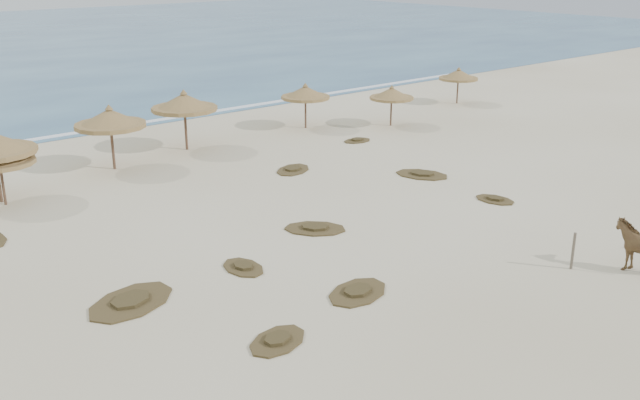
{
  "coord_description": "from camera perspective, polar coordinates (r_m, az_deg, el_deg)",
  "views": [
    {
      "loc": [
        -14.62,
        -14.07,
        9.85
      ],
      "look_at": [
        1.29,
        5.0,
        1.26
      ],
      "focal_mm": 40.0,
      "sensor_mm": 36.0,
      "label": 1
    }
  ],
  "objects": [
    {
      "name": "scrub_1",
      "position": [
        22.17,
        -14.9,
        -7.84
      ],
      "size": [
        3.46,
        2.85,
        0.16
      ],
      "rotation": [
        0.0,
        0.0,
        0.36
      ],
      "color": "#4D3C22",
      "rests_on": "ground"
    },
    {
      "name": "scrub_3",
      "position": [
        26.91,
        -0.4,
        -2.27
      ],
      "size": [
        2.74,
        2.74,
        0.16
      ],
      "rotation": [
        0.0,
        0.0,
        2.35
      ],
      "color": "#4D3C22",
      "rests_on": "ground"
    },
    {
      "name": "scrub_10",
      "position": [
        39.76,
        2.99,
        4.79
      ],
      "size": [
        1.73,
        1.21,
        0.16
      ],
      "rotation": [
        0.0,
        0.0,
        3.05
      ],
      "color": "#4D3C22",
      "rests_on": "ground"
    },
    {
      "name": "palapa_3",
      "position": [
        35.34,
        -16.46,
        6.22
      ],
      "size": [
        4.48,
        4.48,
        3.16
      ],
      "rotation": [
        0.0,
        0.0,
        -0.43
      ],
      "color": "brown",
      "rests_on": "ground"
    },
    {
      "name": "scrub_5",
      "position": [
        33.83,
        8.16,
        2.05
      ],
      "size": [
        2.54,
        2.97,
        0.16
      ],
      "rotation": [
        0.0,
        0.0,
        2.01
      ],
      "color": "#4D3C22",
      "rests_on": "ground"
    },
    {
      "name": "ground",
      "position": [
        22.55,
        5.68,
        -6.91
      ],
      "size": [
        160.0,
        160.0,
        0.0
      ],
      "primitive_type": "plane",
      "color": "beige",
      "rests_on": "ground"
    },
    {
      "name": "palapa_5",
      "position": [
        42.44,
        -1.17,
        8.55
      ],
      "size": [
        3.76,
        3.76,
        2.7
      ],
      "rotation": [
        0.0,
        0.0,
        -0.39
      ],
      "color": "brown",
      "rests_on": "ground"
    },
    {
      "name": "scrub_2",
      "position": [
        23.79,
        -6.16,
        -5.36
      ],
      "size": [
        1.23,
        1.82,
        0.16
      ],
      "rotation": [
        0.0,
        0.0,
        1.53
      ],
      "color": "#4D3C22",
      "rests_on": "ground"
    },
    {
      "name": "scrub_7",
      "position": [
        34.27,
        -2.18,
        2.46
      ],
      "size": [
        2.56,
        2.24,
        0.16
      ],
      "rotation": [
        0.0,
        0.0,
        0.48
      ],
      "color": "#4D3C22",
      "rests_on": "ground"
    },
    {
      "name": "scrub_11",
      "position": [
        19.48,
        -3.42,
        -11.14
      ],
      "size": [
        2.21,
        1.78,
        0.16
      ],
      "rotation": [
        0.0,
        0.0,
        0.32
      ],
      "color": "#4D3C22",
      "rests_on": "ground"
    },
    {
      "name": "fence_post_near",
      "position": [
        24.82,
        19.59,
        -3.86
      ],
      "size": [
        0.11,
        0.11,
        1.28
      ],
      "primitive_type": "cylinder",
      "rotation": [
        0.0,
        0.0,
        -0.17
      ],
      "color": "#655A4B",
      "rests_on": "ground"
    },
    {
      "name": "scrub_4",
      "position": [
        30.95,
        13.82,
        0.05
      ],
      "size": [
        1.33,
        1.85,
        0.16
      ],
      "rotation": [
        0.0,
        0.0,
        1.7
      ],
      "color": "#4D3C22",
      "rests_on": "ground"
    },
    {
      "name": "palapa_4",
      "position": [
        38.12,
        -10.82,
        7.63
      ],
      "size": [
        4.17,
        4.17,
        3.22
      ],
      "rotation": [
        0.0,
        0.0,
        -0.24
      ],
      "color": "brown",
      "rests_on": "ground"
    },
    {
      "name": "palapa_7",
      "position": [
        50.64,
        11.02,
        9.77
      ],
      "size": [
        3.56,
        3.56,
        2.53
      ],
      "rotation": [
        0.0,
        0.0,
        -0.42
      ],
      "color": "brown",
      "rests_on": "ground"
    },
    {
      "name": "foam_line",
      "position": [
        43.77,
        -19.34,
        5.0
      ],
      "size": [
        70.0,
        0.6,
        0.01
      ],
      "primitive_type": "cube",
      "color": "silver",
      "rests_on": "ground"
    },
    {
      "name": "palapa_6",
      "position": [
        43.27,
        5.75,
        8.42
      ],
      "size": [
        3.3,
        3.3,
        2.47
      ],
      "rotation": [
        0.0,
        0.0,
        0.3
      ],
      "color": "brown",
      "rests_on": "ground"
    },
    {
      "name": "scrub_9",
      "position": [
        22.03,
        3.04,
        -7.35
      ],
      "size": [
        2.59,
        2.01,
        0.16
      ],
      "rotation": [
        0.0,
        0.0,
        0.25
      ],
      "color": "#4D3C22",
      "rests_on": "ground"
    }
  ]
}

